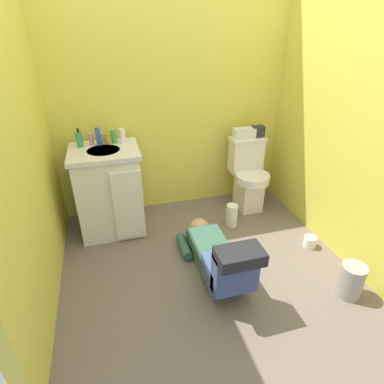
{
  "coord_description": "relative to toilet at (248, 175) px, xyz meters",
  "views": [
    {
      "loc": [
        -0.65,
        -2.0,
        1.79
      ],
      "look_at": [
        0.02,
        0.37,
        0.45
      ],
      "focal_mm": 29.3,
      "sensor_mm": 36.0,
      "label": 1
    }
  ],
  "objects": [
    {
      "name": "faucet",
      "position": [
        -1.43,
        0.1,
        0.5
      ],
      "size": [
        0.02,
        0.02,
        0.1
      ],
      "primitive_type": "cylinder",
      "color": "silver",
      "rests_on": "vanity_cabinet"
    },
    {
      "name": "bottle_green",
      "position": [
        -1.32,
        0.1,
        0.51
      ],
      "size": [
        0.05,
        0.05,
        0.12
      ],
      "primitive_type": "cylinder",
      "color": "#4EA047",
      "rests_on": "vanity_cabinet"
    },
    {
      "name": "soap_dispenser",
      "position": [
        -1.62,
        0.08,
        0.52
      ],
      "size": [
        0.06,
        0.06,
        0.17
      ],
      "color": "#37945F",
      "rests_on": "vanity_cabinet"
    },
    {
      "name": "bottle_pink",
      "position": [
        -1.52,
        0.09,
        0.51
      ],
      "size": [
        0.04,
        0.04,
        0.11
      ],
      "primitive_type": "cylinder",
      "color": "pink",
      "rests_on": "vanity_cabinet"
    },
    {
      "name": "bottle_white",
      "position": [
        -1.25,
        0.08,
        0.52
      ],
      "size": [
        0.06,
        0.06,
        0.13
      ],
      "primitive_type": "cylinder",
      "color": "white",
      "rests_on": "vanity_cabinet"
    },
    {
      "name": "wall_right",
      "position": [
        0.45,
        -0.71,
        0.83
      ],
      "size": [
        0.08,
        1.97,
        2.4
      ],
      "primitive_type": "cube",
      "color": "#DDCD4A",
      "rests_on": "ground_plane"
    },
    {
      "name": "paper_towel_roll",
      "position": [
        -0.3,
        -0.32,
        -0.25
      ],
      "size": [
        0.11,
        0.11,
        0.23
      ],
      "primitive_type": "cylinder",
      "color": "white",
      "rests_on": "ground_plane"
    },
    {
      "name": "bottle_amber",
      "position": [
        -1.39,
        0.08,
        0.5
      ],
      "size": [
        0.05,
        0.05,
        0.1
      ],
      "primitive_type": "cylinder",
      "color": "gold",
      "rests_on": "vanity_cabinet"
    },
    {
      "name": "tissue_box",
      "position": [
        -0.05,
        0.09,
        0.43
      ],
      "size": [
        0.22,
        0.11,
        0.1
      ],
      "primitive_type": "cube",
      "color": "silver",
      "rests_on": "toilet"
    },
    {
      "name": "vanity_cabinet",
      "position": [
        -1.42,
        -0.05,
        0.05
      ],
      "size": [
        0.6,
        0.53,
        0.82
      ],
      "color": "silver",
      "rests_on": "ground_plane"
    },
    {
      "name": "wall_back",
      "position": [
        -0.73,
        0.31,
        0.83
      ],
      "size": [
        2.45,
        0.08,
        2.4
      ],
      "primitive_type": "cube",
      "color": "#DDCD4A",
      "rests_on": "ground_plane"
    },
    {
      "name": "toilet",
      "position": [
        0.0,
        0.0,
        0.0
      ],
      "size": [
        0.36,
        0.46,
        0.75
      ],
      "color": "silver",
      "rests_on": "ground_plane"
    },
    {
      "name": "person_plumber",
      "position": [
        -0.67,
        -0.93,
        -0.19
      ],
      "size": [
        0.39,
        1.06,
        0.52
      ],
      "color": "#33594C",
      "rests_on": "ground_plane"
    },
    {
      "name": "trash_can",
      "position": [
        0.19,
        -1.39,
        -0.23
      ],
      "size": [
        0.18,
        0.18,
        0.27
      ],
      "primitive_type": "cylinder",
      "color": "#9E948F",
      "rests_on": "ground_plane"
    },
    {
      "name": "toilet_paper_roll",
      "position": [
        0.25,
        -0.82,
        -0.32
      ],
      "size": [
        0.11,
        0.11,
        0.1
      ],
      "primitive_type": "cylinder",
      "color": "white",
      "rests_on": "ground_plane"
    },
    {
      "name": "toiletry_bag",
      "position": [
        0.1,
        0.09,
        0.44
      ],
      "size": [
        0.12,
        0.09,
        0.11
      ],
      "primitive_type": "cube",
      "color": "#26262D",
      "rests_on": "toilet"
    },
    {
      "name": "ground_plane",
      "position": [
        -0.73,
        -0.71,
        -0.39
      ],
      "size": [
        2.79,
        2.97,
        0.04
      ],
      "primitive_type": "cube",
      "color": "#6D5D55"
    },
    {
      "name": "wall_left",
      "position": [
        -1.92,
        -0.71,
        0.83
      ],
      "size": [
        0.08,
        1.97,
        2.4
      ],
      "primitive_type": "cube",
      "color": "#DDCD4A",
      "rests_on": "ground_plane"
    },
    {
      "name": "bottle_blue",
      "position": [
        -1.46,
        0.07,
        0.53
      ],
      "size": [
        0.04,
        0.04,
        0.16
      ],
      "primitive_type": "cylinder",
      "color": "#3B60B0",
      "rests_on": "vanity_cabinet"
    }
  ]
}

